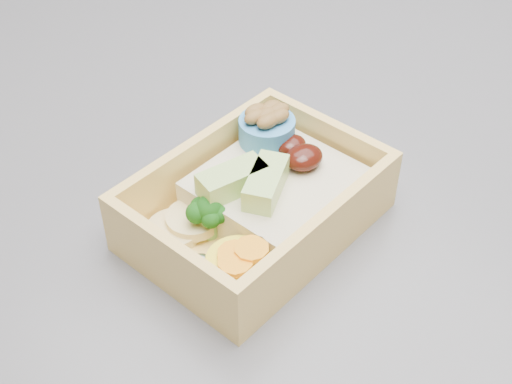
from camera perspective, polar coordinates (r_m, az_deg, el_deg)
bento_box at (r=0.46m, az=0.23°, el=-0.55°), size 0.18×0.14×0.06m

